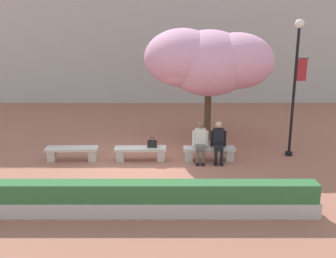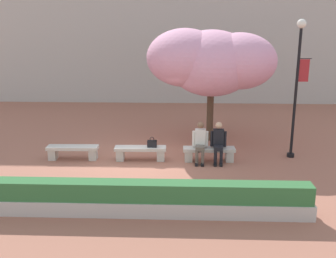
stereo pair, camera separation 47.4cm
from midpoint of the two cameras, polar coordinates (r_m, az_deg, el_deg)
name	(u,v)px [view 2 (the right image)]	position (r m, az deg, el deg)	size (l,w,h in m)	color
ground_plane	(141,160)	(12.75, -2.93, -4.54)	(100.00, 100.00, 0.00)	#9E604C
building_facade	(160,11)	(23.52, -0.51, 16.80)	(28.00, 4.00, 9.98)	#B7B2A8
stone_bench_west_end	(73,151)	(13.04, -12.64, -3.08)	(1.66, 0.46, 0.45)	#BCB7AD
stone_bench_near_west	(140,151)	(12.66, -2.95, -3.27)	(1.66, 0.46, 0.45)	#BCB7AD
stone_bench_center	(209,152)	(12.65, 7.04, -3.37)	(1.66, 0.46, 0.45)	#BCB7AD
person_seated_left	(200,141)	(12.46, 5.78, -1.70)	(0.51, 0.70, 1.29)	black
person_seated_right	(218,141)	(12.51, 8.41, -1.72)	(0.51, 0.70, 1.29)	black
handbag	(152,143)	(12.55, -1.26, -2.07)	(0.30, 0.15, 0.34)	black
cherry_tree_main	(210,61)	(14.39, 7.11, 9.75)	(4.63, 3.37, 4.13)	#473323
lamp_post_with_banner	(297,77)	(13.17, 19.26, 7.07)	(0.54, 0.28, 4.41)	black
planter_hedge_foreground	(123,199)	(9.19, -5.04, -10.03)	(8.66, 0.50, 0.80)	#BCB7AD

